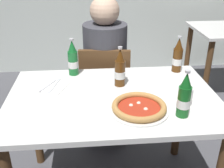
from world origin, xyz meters
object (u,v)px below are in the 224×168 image
(beer_bottle_left, at_px, (73,60))
(dining_table_main, at_px, (113,113))
(beer_bottle_center, at_px, (178,57))
(napkin_with_cutlery, at_px, (51,86))
(chair_behind_table, at_px, (106,89))
(diner_seated, at_px, (106,75))
(paper_cup, at_px, (186,96))
(beer_bottle_right, at_px, (184,97))
(pizza_margherita_near, at_px, (139,108))
(beer_bottle_extra, at_px, (120,70))

(beer_bottle_left, bearing_deg, dining_table_main, -54.06)
(beer_bottle_center, height_order, napkin_with_cutlery, beer_bottle_center)
(chair_behind_table, bearing_deg, beer_bottle_center, 153.97)
(dining_table_main, height_order, chair_behind_table, chair_behind_table)
(diner_seated, relative_size, paper_cup, 12.73)
(beer_bottle_right, relative_size, napkin_with_cutlery, 1.05)
(chair_behind_table, bearing_deg, dining_table_main, 96.60)
(pizza_margherita_near, relative_size, beer_bottle_center, 1.24)
(dining_table_main, bearing_deg, diner_seated, 89.67)
(paper_cup, bearing_deg, diner_seated, 115.62)
(pizza_margherita_near, bearing_deg, beer_bottle_right, -15.96)
(diner_seated, height_order, napkin_with_cutlery, diner_seated)
(diner_seated, distance_m, beer_bottle_extra, 0.59)
(dining_table_main, xyz_separation_m, napkin_with_cutlery, (-0.36, 0.15, 0.12))
(beer_bottle_left, bearing_deg, napkin_with_cutlery, -126.94)
(dining_table_main, height_order, beer_bottle_left, beer_bottle_left)
(paper_cup, bearing_deg, beer_bottle_right, -115.09)
(beer_bottle_left, bearing_deg, diner_seated, 54.97)
(dining_table_main, distance_m, chair_behind_table, 0.63)
(dining_table_main, relative_size, beer_bottle_right, 4.86)
(beer_bottle_extra, bearing_deg, chair_behind_table, 97.02)
(dining_table_main, bearing_deg, paper_cup, -18.07)
(beer_bottle_center, relative_size, paper_cup, 2.60)
(dining_table_main, height_order, beer_bottle_center, beer_bottle_center)
(beer_bottle_left, relative_size, beer_bottle_center, 1.00)
(diner_seated, distance_m, beer_bottle_left, 0.49)
(beer_bottle_extra, relative_size, napkin_with_cutlery, 1.05)
(dining_table_main, bearing_deg, pizza_margherita_near, -55.65)
(beer_bottle_extra, bearing_deg, beer_bottle_center, 23.70)
(diner_seated, relative_size, beer_bottle_center, 4.89)
(chair_behind_table, bearing_deg, beer_bottle_extra, 103.27)
(pizza_margherita_near, xyz_separation_m, beer_bottle_center, (0.35, 0.49, 0.08))
(beer_bottle_left, relative_size, napkin_with_cutlery, 1.05)
(dining_table_main, height_order, beer_bottle_extra, beer_bottle_extra)
(beer_bottle_extra, bearing_deg, paper_cup, -38.28)
(beer_bottle_right, bearing_deg, beer_bottle_extra, 126.66)
(diner_seated, bearing_deg, beer_bottle_left, -125.03)
(beer_bottle_center, bearing_deg, pizza_margherita_near, -125.43)
(paper_cup, bearing_deg, napkin_with_cutlery, 159.93)
(chair_behind_table, distance_m, pizza_margherita_near, 0.85)
(dining_table_main, bearing_deg, beer_bottle_left, 125.94)
(beer_bottle_center, bearing_deg, beer_bottle_extra, -156.30)
(beer_bottle_left, distance_m, beer_bottle_center, 0.70)
(beer_bottle_left, height_order, beer_bottle_center, same)
(beer_bottle_left, bearing_deg, chair_behind_table, 51.48)
(diner_seated, relative_size, beer_bottle_left, 4.89)
(beer_bottle_left, bearing_deg, beer_bottle_right, -44.74)
(beer_bottle_right, bearing_deg, paper_cup, 64.91)
(beer_bottle_right, distance_m, paper_cup, 0.13)
(diner_seated, height_order, beer_bottle_center, diner_seated)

